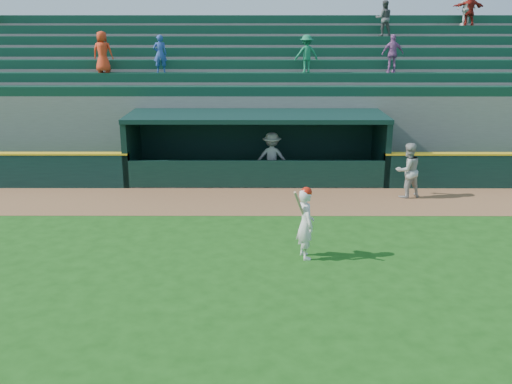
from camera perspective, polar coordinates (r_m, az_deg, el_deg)
ground at (r=14.14m, az=-0.02°, el=-6.91°), size 120.00×120.00×0.00m
warning_track at (r=18.73m, az=0.03°, el=-0.92°), size 40.00×3.00×0.01m
dugout_player_front at (r=19.61m, az=14.94°, el=2.10°), size 1.09×0.98×1.85m
dugout_player_inside at (r=20.83m, az=1.59°, el=3.47°), size 1.22×0.74×1.84m
dugout at (r=21.40m, az=0.05°, el=5.04°), size 9.40×2.80×2.46m
stands at (r=25.74m, az=0.08°, el=9.33°), size 34.50×6.25×7.10m
batter_at_plate at (r=14.08m, az=4.98°, el=-3.07°), size 0.63×0.80×1.84m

